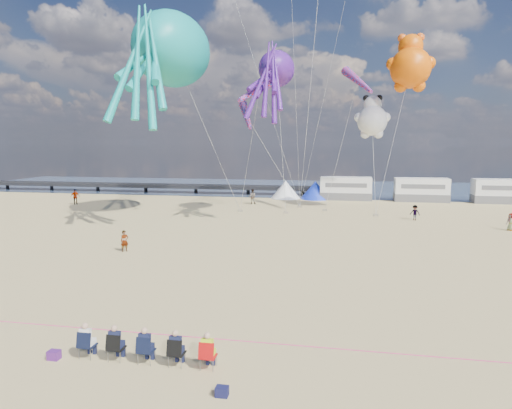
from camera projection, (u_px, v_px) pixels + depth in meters
name	position (u px, v px, depth m)	size (l,w,h in m)	color
ground	(227.00, 295.00, 22.53)	(120.00, 120.00, 0.00)	#D5BB7A
water	(308.00, 188.00, 76.08)	(120.00, 120.00, 0.00)	#354866
pier	(121.00, 185.00, 70.37)	(60.00, 3.00, 0.50)	black
motorhome_0	(346.00, 188.00, 60.17)	(6.60, 2.50, 3.00)	silver
motorhome_1	(421.00, 190.00, 58.43)	(6.60, 2.50, 3.00)	silver
motorhome_2	(501.00, 191.00, 56.69)	(6.60, 2.50, 3.00)	silver
tent_white	(286.00, 190.00, 61.68)	(4.00, 4.00, 2.40)	white
tent_blue	(315.00, 190.00, 60.95)	(4.00, 4.00, 2.40)	#1933CC
spectator_row	(146.00, 345.00, 15.58)	(6.10, 0.90, 1.30)	black
cooler_purple	(54.00, 355.00, 15.87)	(0.40, 0.30, 0.32)	#501D6D
cooler_navy	(222.00, 391.00, 13.56)	(0.38, 0.28, 0.30)	#14153E
rope_line	(195.00, 337.00, 17.65)	(0.03, 0.03, 34.00)	#F2338C
standing_person	(125.00, 241.00, 31.54)	(0.54, 0.36, 1.49)	tan
beachgoer_0	(511.00, 222.00, 39.07)	(0.55, 0.36, 1.51)	#7F6659
beachgoer_1	(252.00, 197.00, 55.87)	(0.90, 0.58, 1.83)	#7F6659
beachgoer_2	(415.00, 213.00, 44.29)	(0.72, 0.56, 1.48)	#7F6659
beachgoer_3	(75.00, 197.00, 55.77)	(1.20, 0.69, 1.86)	#7F6659
sandbag_a	(240.00, 211.00, 49.63)	(0.50, 0.35, 0.22)	gray
sandbag_b	(286.00, 213.00, 48.29)	(0.50, 0.35, 0.22)	gray
sandbag_c	(376.00, 215.00, 46.73)	(0.50, 0.35, 0.22)	gray
sandbag_d	(325.00, 210.00, 50.23)	(0.50, 0.35, 0.22)	gray
sandbag_e	(300.00, 207.00, 53.04)	(0.50, 0.35, 0.22)	gray
kite_octopus_teal	(172.00, 50.00, 42.89)	(5.07, 11.82, 13.51)	teal
kite_octopus_purple	(277.00, 69.00, 43.96)	(3.59, 8.39, 9.58)	#4B1981
kite_panda	(372.00, 121.00, 49.42)	(3.94, 3.71, 5.56)	white
kite_teddy_orange	(410.00, 68.00, 45.69)	(4.92, 4.63, 6.95)	#F25E05
windsock_left	(260.00, 89.00, 42.09)	(1.10, 7.92, 7.92)	red
windsock_mid	(358.00, 81.00, 45.71)	(1.00, 6.57, 6.57)	red
windsock_right	(246.00, 116.00, 45.59)	(0.90, 5.69, 5.69)	red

